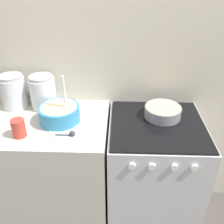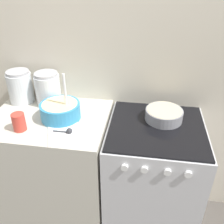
{
  "view_description": "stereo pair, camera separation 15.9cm",
  "coord_description": "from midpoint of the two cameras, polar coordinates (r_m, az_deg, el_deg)",
  "views": [
    {
      "loc": [
        0.08,
        -1.02,
        1.8
      ],
      "look_at": [
        0.03,
        0.34,
        0.98
      ],
      "focal_mm": 40.0,
      "sensor_mm": 36.0,
      "label": 1
    },
    {
      "loc": [
        0.24,
        -1.0,
        1.8
      ],
      "look_at": [
        0.03,
        0.34,
        0.98
      ],
      "focal_mm": 40.0,
      "sensor_mm": 36.0,
      "label": 2
    }
  ],
  "objects": [
    {
      "name": "baking_pan",
      "position": [
        1.63,
        8.82,
        0.08
      ],
      "size": [
        0.24,
        0.24,
        0.07
      ],
      "color": "gray",
      "rests_on": "stove"
    },
    {
      "name": "recipe_page",
      "position": [
        1.51,
        -13.52,
        -5.03
      ],
      "size": [
        0.26,
        0.31,
        0.01
      ],
      "color": "white",
      "rests_on": "countertop_cabinet"
    },
    {
      "name": "wall_back",
      "position": [
        1.74,
        -3.33,
        10.69
      ],
      "size": [
        4.53,
        0.05,
        2.4
      ],
      "color": "beige",
      "rests_on": "ground_plane"
    },
    {
      "name": "stove",
      "position": [
        1.87,
        6.58,
        -14.72
      ],
      "size": [
        0.61,
        0.61,
        0.93
      ],
      "color": "silver",
      "rests_on": "ground_plane"
    },
    {
      "name": "measuring_spoon",
      "position": [
        1.48,
        -12.6,
        -5.06
      ],
      "size": [
        0.12,
        0.04,
        0.04
      ],
      "color": "#333338",
      "rests_on": "countertop_cabinet"
    },
    {
      "name": "tin_can",
      "position": [
        1.55,
        -23.38,
        -3.49
      ],
      "size": [
        0.08,
        0.08,
        0.11
      ],
      "color": "#CC3F33",
      "rests_on": "countertop_cabinet"
    },
    {
      "name": "storage_jar_left",
      "position": [
        1.86,
        -23.87,
        3.82
      ],
      "size": [
        0.17,
        0.17,
        0.23
      ],
      "color": "silver",
      "rests_on": "countertop_cabinet"
    },
    {
      "name": "mixing_bowl",
      "position": [
        1.61,
        -14.72,
        -0.28
      ],
      "size": [
        0.25,
        0.25,
        0.31
      ],
      "color": "#338CBF",
      "rests_on": "countertop_cabinet"
    },
    {
      "name": "countertop_cabinet",
      "position": [
        1.94,
        -15.16,
        -13.79
      ],
      "size": [
        0.77,
        0.59,
        0.93
      ],
      "color": "beige",
      "rests_on": "ground_plane"
    },
    {
      "name": "storage_jar_middle",
      "position": [
        1.78,
        -17.93,
        3.86
      ],
      "size": [
        0.17,
        0.17,
        0.23
      ],
      "color": "silver",
      "rests_on": "countertop_cabinet"
    }
  ]
}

